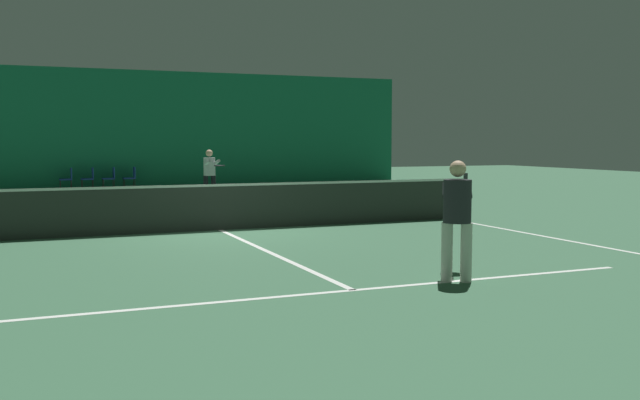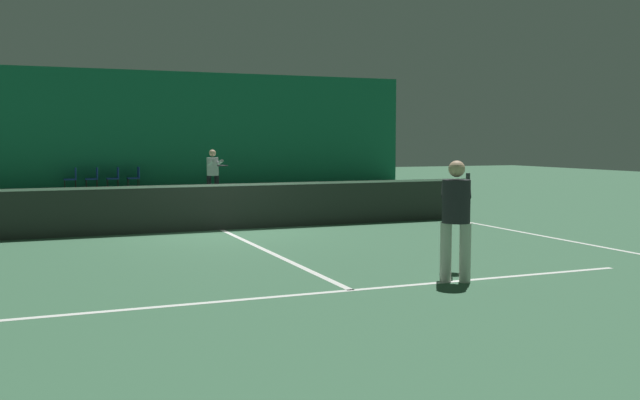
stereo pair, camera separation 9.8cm
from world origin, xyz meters
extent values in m
plane|color=#386647|center=(0.00, 0.00, 0.00)|extent=(60.00, 60.00, 0.00)
cube|color=#196B4C|center=(0.00, 14.06, 2.28)|extent=(23.00, 0.12, 4.55)
cube|color=white|center=(0.00, 11.90, 0.00)|extent=(11.00, 0.10, 0.00)
cube|color=white|center=(0.00, 6.40, 0.00)|extent=(8.25, 0.10, 0.00)
cube|color=white|center=(0.00, -6.40, 0.00)|extent=(8.25, 0.10, 0.00)
cube|color=white|center=(5.50, 0.00, 0.00)|extent=(0.10, 23.80, 0.00)
cube|color=white|center=(0.00, 0.00, 0.00)|extent=(0.10, 12.80, 0.00)
cube|color=#2D332D|center=(0.00, 0.00, 0.47)|extent=(11.90, 0.02, 0.95)
cube|color=white|center=(0.00, 0.00, 0.92)|extent=(11.90, 0.02, 0.05)
cylinder|color=#333338|center=(5.95, 0.00, 0.53)|extent=(0.10, 0.10, 1.07)
cylinder|color=beige|center=(1.37, -6.36, 0.39)|extent=(0.20, 0.20, 0.77)
cylinder|color=beige|center=(1.58, -6.49, 0.39)|extent=(0.20, 0.20, 0.77)
cylinder|color=#232328|center=(1.47, -6.43, 1.05)|extent=(0.50, 0.50, 0.56)
sphere|color=#DBAD89|center=(1.47, -6.43, 1.47)|extent=(0.21, 0.21, 0.21)
cylinder|color=#232328|center=(1.48, -6.13, 1.18)|extent=(0.36, 0.50, 0.23)
cylinder|color=#232328|center=(1.73, -6.29, 1.18)|extent=(0.36, 0.50, 0.23)
cylinder|color=black|center=(1.82, -5.87, 1.11)|extent=(0.19, 0.27, 0.03)
torus|color=red|center=(1.99, -5.61, 1.11)|extent=(0.46, 0.46, 0.03)
cylinder|color=silver|center=(1.99, -5.61, 1.11)|extent=(0.38, 0.38, 0.00)
cylinder|color=black|center=(1.69, 7.29, 0.38)|extent=(0.16, 0.16, 0.76)
cylinder|color=black|center=(1.45, 7.27, 0.38)|extent=(0.16, 0.16, 0.76)
cylinder|color=#B7B7BC|center=(1.57, 7.28, 1.04)|extent=(0.38, 0.38, 0.55)
sphere|color=#DBAD89|center=(1.57, 7.28, 1.46)|extent=(0.21, 0.21, 0.21)
cylinder|color=#B7B7BC|center=(1.73, 7.04, 1.17)|extent=(0.13, 0.53, 0.22)
cylinder|color=#B7B7BC|center=(1.44, 7.02, 1.17)|extent=(0.13, 0.53, 0.22)
cylinder|color=black|center=(1.61, 6.63, 1.10)|extent=(0.05, 0.31, 0.03)
torus|color=black|center=(1.63, 6.33, 1.10)|extent=(0.35, 0.35, 0.03)
cylinder|color=silver|center=(1.63, 6.33, 1.10)|extent=(0.29, 0.29, 0.00)
cylinder|color=#2D2D2D|center=(-2.48, 13.70, 0.20)|extent=(0.03, 0.03, 0.39)
cylinder|color=#2D2D2D|center=(-2.48, 13.32, 0.20)|extent=(0.03, 0.03, 0.39)
cylinder|color=#2D2D2D|center=(-2.10, 13.70, 0.20)|extent=(0.03, 0.03, 0.39)
cylinder|color=#2D2D2D|center=(-2.10, 13.32, 0.20)|extent=(0.03, 0.03, 0.39)
cube|color=navy|center=(-2.29, 13.51, 0.41)|extent=(0.44, 0.44, 0.05)
cube|color=navy|center=(-2.09, 13.51, 0.64)|extent=(0.04, 0.44, 0.40)
cylinder|color=#2D2D2D|center=(-1.73, 13.70, 0.20)|extent=(0.03, 0.03, 0.39)
cylinder|color=#2D2D2D|center=(-1.73, 13.32, 0.20)|extent=(0.03, 0.03, 0.39)
cylinder|color=#2D2D2D|center=(-1.35, 13.70, 0.20)|extent=(0.03, 0.03, 0.39)
cylinder|color=#2D2D2D|center=(-1.35, 13.32, 0.20)|extent=(0.03, 0.03, 0.39)
cube|color=navy|center=(-1.54, 13.51, 0.41)|extent=(0.44, 0.44, 0.05)
cube|color=navy|center=(-1.34, 13.51, 0.64)|extent=(0.04, 0.44, 0.40)
cylinder|color=#2D2D2D|center=(-0.97, 13.70, 0.20)|extent=(0.03, 0.03, 0.39)
cylinder|color=#2D2D2D|center=(-0.97, 13.32, 0.20)|extent=(0.03, 0.03, 0.39)
cylinder|color=#2D2D2D|center=(-0.59, 13.70, 0.20)|extent=(0.03, 0.03, 0.39)
cylinder|color=#2D2D2D|center=(-0.59, 13.32, 0.20)|extent=(0.03, 0.03, 0.39)
cube|color=navy|center=(-0.78, 13.51, 0.41)|extent=(0.44, 0.44, 0.05)
cube|color=navy|center=(-0.58, 13.51, 0.64)|extent=(0.04, 0.44, 0.40)
cylinder|color=#2D2D2D|center=(-0.21, 13.70, 0.20)|extent=(0.03, 0.03, 0.39)
cylinder|color=#2D2D2D|center=(-0.21, 13.32, 0.20)|extent=(0.03, 0.03, 0.39)
cylinder|color=#2D2D2D|center=(0.17, 13.70, 0.20)|extent=(0.03, 0.03, 0.39)
cylinder|color=#2D2D2D|center=(0.17, 13.32, 0.20)|extent=(0.03, 0.03, 0.39)
cube|color=navy|center=(-0.02, 13.51, 0.41)|extent=(0.44, 0.44, 0.05)
cube|color=navy|center=(0.18, 13.51, 0.64)|extent=(0.04, 0.44, 0.40)
camera|label=1|loc=(-3.68, -14.20, 1.83)|focal=40.00mm
camera|label=2|loc=(-3.59, -14.24, 1.83)|focal=40.00mm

